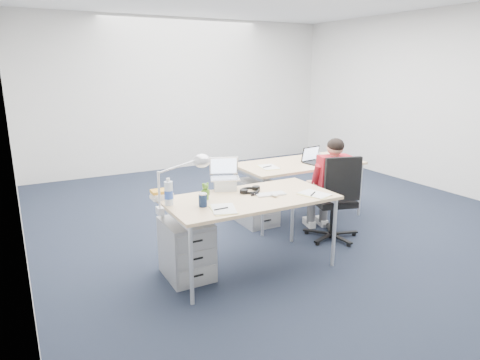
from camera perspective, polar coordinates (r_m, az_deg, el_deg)
name	(u,v)px	position (r m, az deg, el deg)	size (l,w,h in m)	color
floor	(286,221)	(5.56, 6.20, -5.39)	(7.00, 7.00, 0.00)	black
room	(290,85)	(5.23, 6.73, 12.52)	(6.02, 7.02, 2.80)	silver
desk_near	(250,202)	(4.05, 1.34, -2.92)	(1.60, 0.80, 0.73)	tan
desk_far	(299,166)	(5.54, 7.84, 1.84)	(1.60, 0.80, 0.73)	tan
office_chair	(333,215)	(4.99, 12.34, -4.64)	(0.78, 0.78, 0.99)	black
seated_person	(328,186)	(5.04, 11.63, -0.79)	(0.43, 0.66, 1.15)	maroon
drawer_pedestal_near	(187,249)	(4.07, -7.13, -9.09)	(0.40, 0.50, 0.55)	gray
drawer_pedestal_far	(256,202)	(5.36, 2.21, -2.99)	(0.40, 0.50, 0.55)	gray
silver_laptop	(225,174)	(4.25, -2.04, 0.74)	(0.29, 0.23, 0.31)	silver
wireless_keyboard	(271,194)	(4.11, 4.11, -1.88)	(0.29, 0.12, 0.01)	white
computer_mouse	(275,195)	(4.06, 4.63, -1.97)	(0.06, 0.10, 0.03)	white
headphones	(250,190)	(4.20, 1.35, -1.29)	(0.25, 0.19, 0.04)	black
can_koozie	(203,200)	(3.76, -4.98, -2.66)	(0.07, 0.07, 0.12)	#142341
water_bottle	(169,192)	(3.82, -9.50, -1.53)	(0.08, 0.08, 0.25)	silver
bear_figurine	(205,191)	(3.95, -4.63, -1.47)	(0.09, 0.06, 0.16)	#316A1C
book_stack	(161,194)	(4.04, -10.44, -1.89)	(0.19, 0.14, 0.08)	silver
cordless_phone	(169,195)	(3.84, -9.50, -2.05)	(0.05, 0.03, 0.17)	black
papers_left	(223,209)	(3.68, -2.27, -3.94)	(0.20, 0.28, 0.01)	#ECE389
papers_right	(314,194)	(4.16, 9.90, -1.90)	(0.20, 0.28, 0.01)	#ECE389
sunglasses	(255,195)	(4.08, 1.98, -1.95)	(0.09, 0.04, 0.02)	black
desk_lamp	(176,183)	(3.61, -8.53, -0.44)	(0.44, 0.16, 0.50)	silver
dark_laptop	(316,155)	(5.52, 10.13, 3.32)	(0.29, 0.28, 0.21)	black
far_cup	(318,157)	(5.70, 10.38, 3.08)	(0.07, 0.07, 0.10)	white
far_papers	(269,167)	(5.22, 3.83, 1.70)	(0.20, 0.28, 0.01)	white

